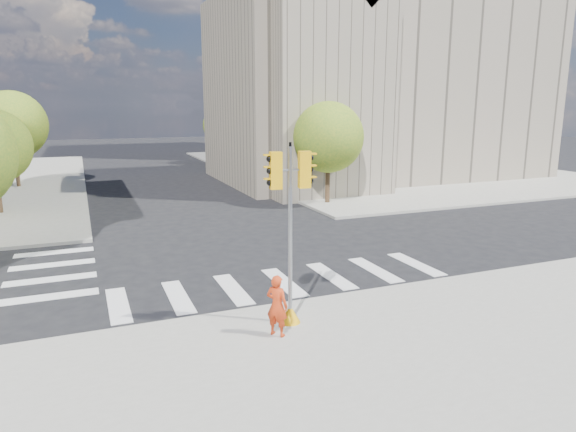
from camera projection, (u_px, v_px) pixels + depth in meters
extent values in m
plane|color=black|center=(267.00, 265.00, 19.36)|extent=(160.00, 160.00, 0.00)
cube|color=gray|center=(470.00, 432.00, 9.39)|extent=(30.00, 14.00, 0.15)
cube|color=gray|center=(369.00, 166.00, 50.24)|extent=(28.00, 40.00, 0.15)
cube|color=gray|center=(378.00, 92.00, 42.23)|extent=(26.00, 14.00, 14.00)
cube|color=gray|center=(316.00, 89.00, 34.77)|extent=(8.00, 8.00, 14.00)
cube|color=#9EA0A3|center=(319.00, 28.00, 62.29)|extent=(20.00, 18.00, 30.00)
cylinder|color=#382616|center=(17.00, 170.00, 36.96)|extent=(0.28, 0.28, 2.62)
sphere|color=#417220|center=(12.00, 125.00, 36.27)|extent=(4.80, 4.80, 4.80)
cylinder|color=#382616|center=(327.00, 185.00, 30.92)|extent=(0.28, 0.28, 2.38)
sphere|color=#417220|center=(328.00, 137.00, 30.31)|extent=(4.20, 4.20, 4.20)
cylinder|color=#382616|center=(262.00, 163.00, 41.77)|extent=(0.28, 0.28, 2.52)
sphere|color=#417220|center=(262.00, 125.00, 41.11)|extent=(4.60, 4.60, 4.60)
cylinder|color=#382616|center=(223.00, 152.00, 52.66)|extent=(0.28, 0.28, 2.27)
sphere|color=#417220|center=(223.00, 125.00, 52.08)|extent=(4.00, 4.00, 4.00)
cylinder|color=black|center=(308.00, 132.00, 34.10)|extent=(0.12, 0.12, 8.00)
cube|color=black|center=(309.00, 70.00, 33.25)|extent=(0.35, 0.18, 0.22)
cylinder|color=black|center=(245.00, 125.00, 46.77)|extent=(0.12, 0.12, 8.00)
cube|color=black|center=(244.00, 79.00, 45.92)|extent=(0.35, 0.18, 0.22)
cone|color=#DFA00B|center=(290.00, 314.00, 13.90)|extent=(0.56, 0.56, 0.50)
cylinder|color=gray|center=(290.00, 238.00, 13.44)|extent=(0.11, 0.11, 4.76)
cylinder|color=black|center=(290.00, 144.00, 12.93)|extent=(0.07, 0.07, 0.12)
cylinder|color=gray|center=(290.00, 170.00, 13.07)|extent=(0.90, 0.16, 0.06)
cube|color=#DFA00B|center=(276.00, 171.00, 12.96)|extent=(0.32, 0.25, 0.95)
cube|color=#DFA00B|center=(304.00, 170.00, 13.17)|extent=(0.32, 0.25, 0.95)
imported|color=red|center=(277.00, 306.00, 13.00)|extent=(0.68, 0.70, 1.61)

